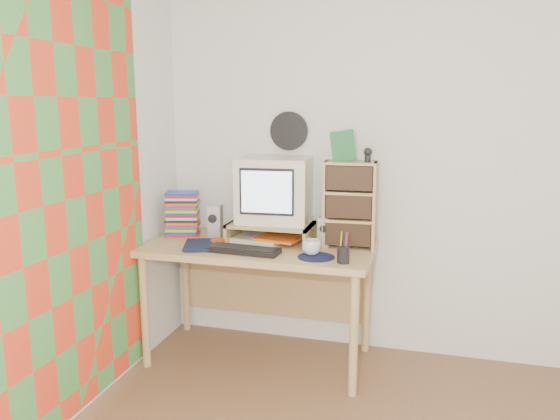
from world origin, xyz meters
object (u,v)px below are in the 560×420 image
Objects in this scene: mug at (312,247)px; diary at (185,243)px; desk at (262,263)px; cd_rack at (350,205)px; keyboard at (244,250)px; crt_monitor at (274,190)px; dvd_stack at (182,214)px.

diary is at bearing -176.84° from mug.
cd_rack reaches higher than desk.
keyboard is at bearing -21.40° from diary.
crt_monitor is at bearing 15.24° from diary.
desk is 0.67m from cd_rack.
keyboard is 0.40m from mug.
crt_monitor reaches higher than keyboard.
dvd_stack reaches higher than desk.
dvd_stack is 0.96m from mug.
keyboard reaches higher than desk.
mug is 0.46× the size of diary.
diary is at bearing -150.57° from crt_monitor.
desk is 0.50m from diary.
desk is at bearing -128.91° from crt_monitor.
crt_monitor is 0.47m from keyboard.
cd_rack is at bearing -2.04° from diary.
crt_monitor is 1.48× the size of dvd_stack.
desk is at bearing 152.32° from mug.
diary is (-0.48, -0.32, -0.30)m from crt_monitor.
mug is (0.92, -0.24, -0.10)m from dvd_stack.
keyboard is at bearing -45.85° from dvd_stack.
crt_monitor is 0.65m from dvd_stack.
cd_rack is (0.48, -0.03, -0.06)m from crt_monitor.
dvd_stack is 0.56× the size of cd_rack.
cd_rack reaches higher than mug.
diary is (-0.78, -0.04, -0.02)m from mug.
keyboard is 1.80× the size of diary.
dvd_stack reaches higher than diary.
desk is at bearing -177.54° from cd_rack.
crt_monitor is at bearing 137.58° from mug.
desk is 3.27× the size of keyboard.
keyboard is at bearing -155.05° from cd_rack.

